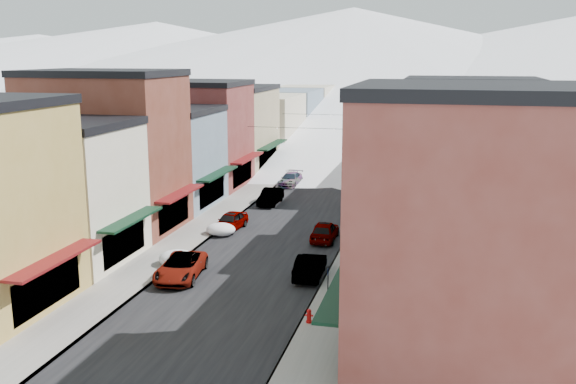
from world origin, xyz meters
The scene contains 39 objects.
ground centered at (0.00, 0.00, 0.00)m, with size 600.00×600.00×0.00m, color gray.
road centered at (0.00, 60.00, 0.01)m, with size 10.00×160.00×0.01m, color black.
sidewalk_left centered at (-6.60, 60.00, 0.07)m, with size 3.20×160.00×0.15m, color gray.
sidewalk_right centered at (6.60, 60.00, 0.07)m, with size 3.20×160.00×0.15m, color gray.
curb_left centered at (-5.05, 60.00, 0.07)m, with size 0.10×160.00×0.15m, color slate.
curb_right centered at (5.05, 60.00, 0.07)m, with size 0.10×160.00×0.15m, color slate.
bldg_l_cream centered at (-13.19, 12.50, 4.76)m, with size 11.30×8.20×9.50m.
bldg_l_brick_near centered at (-13.69, 20.50, 6.26)m, with size 12.30×8.20×12.50m.
bldg_l_grayblue centered at (-13.19, 29.00, 4.51)m, with size 11.30×9.20×9.00m.
bldg_l_brick_far centered at (-14.19, 38.00, 5.51)m, with size 13.30×9.20×11.00m.
bldg_l_tan centered at (-13.19, 48.00, 5.01)m, with size 11.30×11.20×10.00m.
bldg_r_brick_near centered at (13.69, 3.00, 6.26)m, with size 12.30×9.20×12.50m.
bldg_r_green centered at (13.19, 12.00, 4.76)m, with size 11.30×9.20×9.50m.
bldg_r_blue centered at (13.19, 21.00, 5.26)m, with size 11.30×9.20×10.50m.
bldg_r_cream centered at (13.69, 30.00, 4.51)m, with size 12.30×9.20×9.00m.
bldg_r_brick_far centered at (14.19, 39.00, 5.76)m, with size 13.30×9.20×11.50m.
bldg_r_tan centered at (13.19, 49.00, 4.76)m, with size 11.30×11.20×9.50m.
distant_blocks centered at (0.00, 83.00, 4.00)m, with size 34.00×55.00×8.00m.
mountain_ridge centered at (-19.47, 277.18, 14.36)m, with size 670.00×340.00×34.00m.
overhead_cables centered at (0.00, 47.50, 6.20)m, with size 16.40×15.04×0.04m.
car_white_suv centered at (-3.70, 11.11, 0.73)m, with size 2.42×5.25×1.46m, color white.
car_silver_sedan centered at (-4.30, 22.47, 0.71)m, with size 1.67×4.15×1.41m, color #95989D.
car_dark_hatch centered at (-3.50, 31.71, 0.72)m, with size 1.53×4.39×1.45m, color black.
car_silver_wagon centered at (-3.72, 40.63, 0.66)m, with size 1.85×4.55×1.32m, color #9B9EA2.
car_green_sedan centered at (4.06, 13.22, 0.73)m, with size 1.54×4.41×1.45m, color black.
car_gray_suv centered at (3.50, 21.32, 0.74)m, with size 1.75×4.35×1.48m, color gray.
car_black_sedan centered at (4.02, 46.62, 0.73)m, with size 2.03×5.00×1.45m, color black.
car_lane_silver centered at (-0.85, 62.57, 0.73)m, with size 1.72×4.29×1.46m, color #ABAFB3.
car_lane_white centered at (2.09, 73.69, 0.79)m, with size 2.62×5.68×1.58m, color silver.
fire_hydrant centered at (5.49, 6.05, 0.49)m, with size 0.43×0.33×0.74m.
parking_sign centered at (5.99, 8.69, 1.44)m, with size 0.06×0.30×2.20m.
trash_can centered at (6.46, 24.79, 0.66)m, with size 0.59×0.59×1.01m.
streetlamp_near centered at (5.20, 32.41, 3.28)m, with size 0.41×0.41×4.97m.
streetlamp_far centered at (6.12, 55.00, 3.03)m, with size 0.38×0.38×4.57m.
planter_near centered at (7.50, 9.98, 0.47)m, with size 0.58×0.50×0.65m, color #2E5A28.
planter_far centered at (7.13, 6.35, 0.43)m, with size 0.31×0.31×0.56m, color #2E5024.
snow_pile_near centered at (-4.75, 13.22, 0.52)m, with size 2.56×2.78×1.08m.
snow_pile_mid centered at (-4.47, 20.84, 0.46)m, with size 2.28×2.60×0.96m.
snow_pile_far centered at (-4.39, 45.06, 0.49)m, with size 2.41×2.68×1.02m.
Camera 1 is at (11.69, -24.16, 13.71)m, focal length 40.00 mm.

